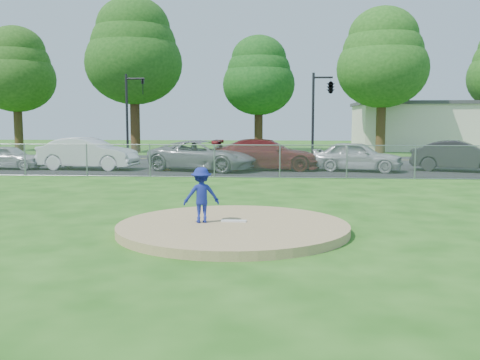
{
  "coord_description": "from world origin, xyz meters",
  "views": [
    {
      "loc": [
        1.16,
        -12.23,
        2.57
      ],
      "look_at": [
        0.0,
        2.0,
        1.0
      ],
      "focal_mm": 40.0,
      "sensor_mm": 36.0,
      "label": 1
    }
  ],
  "objects_px": {
    "pitcher": "(201,195)",
    "tree_right": "(383,57)",
    "commercial_building": "(447,126)",
    "tree_left": "(134,51)",
    "parked_car_pearl": "(357,156)",
    "parked_car_charcoal": "(460,156)",
    "traffic_cone": "(167,164)",
    "parked_car_silver": "(8,157)",
    "traffic_signal_left": "(130,109)",
    "traffic_signal_center": "(329,89)",
    "parked_car_gray": "(203,156)",
    "tree_far_left": "(16,69)",
    "parked_car_white": "(88,153)",
    "parked_car_darkred": "(267,154)",
    "tree_center": "(259,75)"
  },
  "relations": [
    {
      "from": "pitcher",
      "to": "tree_right",
      "type": "bearing_deg",
      "value": -122.52
    },
    {
      "from": "commercial_building",
      "to": "tree_left",
      "type": "relative_size",
      "value": 1.31
    },
    {
      "from": "commercial_building",
      "to": "parked_car_pearl",
      "type": "xyz_separation_m",
      "value": [
        -11.05,
        -22.39,
        -1.38
      ]
    },
    {
      "from": "parked_car_charcoal",
      "to": "traffic_cone",
      "type": "bearing_deg",
      "value": 113.45
    },
    {
      "from": "pitcher",
      "to": "parked_car_pearl",
      "type": "xyz_separation_m",
      "value": [
        5.71,
        15.54,
        -0.07
      ]
    },
    {
      "from": "commercial_building",
      "to": "parked_car_silver",
      "type": "distance_m",
      "value": 37.3
    },
    {
      "from": "parked_car_silver",
      "to": "parked_car_charcoal",
      "type": "xyz_separation_m",
      "value": [
        23.78,
        0.64,
        0.14
      ]
    },
    {
      "from": "tree_left",
      "to": "traffic_signal_left",
      "type": "distance_m",
      "value": 10.48
    },
    {
      "from": "tree_right",
      "to": "parked_car_charcoal",
      "type": "bearing_deg",
      "value": -85.73
    },
    {
      "from": "tree_left",
      "to": "traffic_signal_center",
      "type": "height_order",
      "value": "tree_left"
    },
    {
      "from": "pitcher",
      "to": "parked_car_gray",
      "type": "xyz_separation_m",
      "value": [
        -2.26,
        15.23,
        -0.06
      ]
    },
    {
      "from": "parked_car_pearl",
      "to": "tree_far_left",
      "type": "bearing_deg",
      "value": 72.26
    },
    {
      "from": "tree_right",
      "to": "traffic_cone",
      "type": "xyz_separation_m",
      "value": [
        -13.95,
        -16.7,
        -7.33
      ]
    },
    {
      "from": "pitcher",
      "to": "parked_car_gray",
      "type": "height_order",
      "value": "parked_car_gray"
    },
    {
      "from": "traffic_signal_center",
      "to": "parked_car_pearl",
      "type": "xyz_separation_m",
      "value": [
        0.98,
        -6.39,
        -3.83
      ]
    },
    {
      "from": "tree_right",
      "to": "parked_car_charcoal",
      "type": "height_order",
      "value": "tree_right"
    },
    {
      "from": "tree_left",
      "to": "traffic_signal_center",
      "type": "xyz_separation_m",
      "value": [
        14.97,
        -9.0,
        -3.63
      ]
    },
    {
      "from": "parked_car_white",
      "to": "commercial_building",
      "type": "bearing_deg",
      "value": -43.62
    },
    {
      "from": "parked_car_white",
      "to": "parked_car_darkred",
      "type": "distance_m",
      "value": 9.51
    },
    {
      "from": "tree_left",
      "to": "parked_car_charcoal",
      "type": "bearing_deg",
      "value": -35.34
    },
    {
      "from": "parked_car_gray",
      "to": "parked_car_pearl",
      "type": "height_order",
      "value": "parked_car_gray"
    },
    {
      "from": "tree_left",
      "to": "parked_car_pearl",
      "type": "height_order",
      "value": "tree_left"
    },
    {
      "from": "traffic_cone",
      "to": "parked_car_gray",
      "type": "bearing_deg",
      "value": -0.31
    },
    {
      "from": "tree_center",
      "to": "traffic_signal_left",
      "type": "distance_m",
      "value": 14.63
    },
    {
      "from": "tree_far_left",
      "to": "parked_car_darkred",
      "type": "xyz_separation_m",
      "value": [
        22.27,
        -17.03,
        -6.23
      ]
    },
    {
      "from": "pitcher",
      "to": "traffic_cone",
      "type": "xyz_separation_m",
      "value": [
        -4.2,
        15.24,
        -0.53
      ]
    },
    {
      "from": "traffic_signal_left",
      "to": "traffic_cone",
      "type": "xyz_separation_m",
      "value": [
        3.81,
        -6.7,
        -3.04
      ]
    },
    {
      "from": "commercial_building",
      "to": "parked_car_pearl",
      "type": "distance_m",
      "value": 25.0
    },
    {
      "from": "parked_car_white",
      "to": "pitcher",
      "type": "bearing_deg",
      "value": -146.6
    },
    {
      "from": "tree_center",
      "to": "traffic_signal_center",
      "type": "height_order",
      "value": "tree_center"
    },
    {
      "from": "tree_center",
      "to": "pitcher",
      "type": "xyz_separation_m",
      "value": [
        0.25,
        -33.93,
        -5.62
      ]
    },
    {
      "from": "pitcher",
      "to": "commercial_building",
      "type": "bearing_deg",
      "value": -129.36
    },
    {
      "from": "tree_right",
      "to": "traffic_cone",
      "type": "bearing_deg",
      "value": -129.89
    },
    {
      "from": "traffic_cone",
      "to": "parked_car_charcoal",
      "type": "height_order",
      "value": "parked_car_charcoal"
    },
    {
      "from": "traffic_signal_left",
      "to": "traffic_signal_center",
      "type": "xyz_separation_m",
      "value": [
        12.73,
        -0.0,
        1.25
      ]
    },
    {
      "from": "traffic_cone",
      "to": "commercial_building",
      "type": "bearing_deg",
      "value": 47.29
    },
    {
      "from": "parked_car_gray",
      "to": "tree_left",
      "type": "bearing_deg",
      "value": 44.43
    },
    {
      "from": "traffic_cone",
      "to": "parked_car_gray",
      "type": "distance_m",
      "value": 2.0
    },
    {
      "from": "parked_car_gray",
      "to": "tree_far_left",
      "type": "bearing_deg",
      "value": 64.46
    },
    {
      "from": "tree_left",
      "to": "pitcher",
      "type": "xyz_separation_m",
      "value": [
        10.25,
        -30.93,
        -7.39
      ]
    },
    {
      "from": "traffic_signal_center",
      "to": "parked_car_white",
      "type": "height_order",
      "value": "traffic_signal_center"
    },
    {
      "from": "tree_far_left",
      "to": "tree_left",
      "type": "relative_size",
      "value": 0.86
    },
    {
      "from": "tree_center",
      "to": "tree_right",
      "type": "relative_size",
      "value": 0.85
    },
    {
      "from": "tree_far_left",
      "to": "parked_car_pearl",
      "type": "distance_m",
      "value": 32.68
    },
    {
      "from": "tree_far_left",
      "to": "tree_center",
      "type": "relative_size",
      "value": 1.09
    },
    {
      "from": "commercial_building",
      "to": "traffic_signal_left",
      "type": "height_order",
      "value": "traffic_signal_left"
    },
    {
      "from": "traffic_signal_left",
      "to": "parked_car_charcoal",
      "type": "bearing_deg",
      "value": -17.65
    },
    {
      "from": "traffic_signal_left",
      "to": "parked_car_white",
      "type": "xyz_separation_m",
      "value": [
        -0.45,
        -6.54,
        -2.5
      ]
    },
    {
      "from": "commercial_building",
      "to": "tree_right",
      "type": "distance_m",
      "value": 10.73
    },
    {
      "from": "parked_car_gray",
      "to": "parked_car_darkred",
      "type": "height_order",
      "value": "parked_car_darkred"
    }
  ]
}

